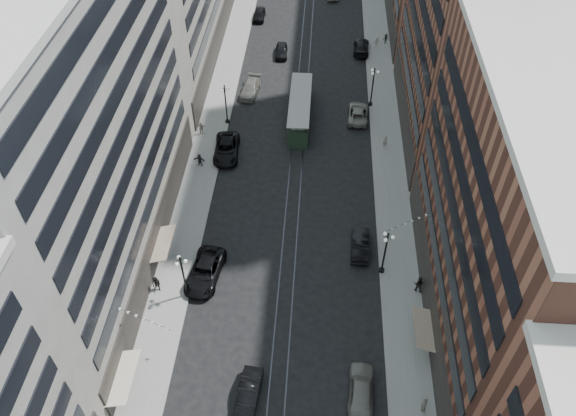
% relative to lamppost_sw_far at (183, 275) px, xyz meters
% --- Properties ---
extents(ground, '(220.00, 220.00, 0.00)m').
position_rel_lamppost_sw_far_xyz_m(ground, '(9.20, 32.00, -3.10)').
color(ground, black).
rests_on(ground, ground).
extents(sidewalk_west, '(4.00, 180.00, 0.15)m').
position_rel_lamppost_sw_far_xyz_m(sidewalk_west, '(-1.80, 42.00, -3.02)').
color(sidewalk_west, gray).
rests_on(sidewalk_west, ground).
extents(sidewalk_east, '(4.00, 180.00, 0.15)m').
position_rel_lamppost_sw_far_xyz_m(sidewalk_east, '(20.20, 42.00, -3.02)').
color(sidewalk_east, gray).
rests_on(sidewalk_east, ground).
extents(rail_west, '(0.12, 180.00, 0.02)m').
position_rel_lamppost_sw_far_xyz_m(rail_west, '(8.50, 42.00, -3.09)').
color(rail_west, '#2D2D33').
rests_on(rail_west, ground).
extents(rail_east, '(0.12, 180.00, 0.02)m').
position_rel_lamppost_sw_far_xyz_m(rail_east, '(9.90, 42.00, -3.09)').
color(rail_east, '#2D2D33').
rests_on(rail_east, ground).
extents(building_west_mid, '(8.00, 36.00, 28.00)m').
position_rel_lamppost_sw_far_xyz_m(building_west_mid, '(-7.80, 5.00, 10.90)').
color(building_west_mid, '#9C988B').
rests_on(building_west_mid, ground).
extents(building_east_mid, '(8.00, 30.00, 24.00)m').
position_rel_lamppost_sw_far_xyz_m(building_east_mid, '(26.20, -0.00, 8.90)').
color(building_east_mid, brown).
rests_on(building_east_mid, ground).
extents(lamppost_sw_far, '(1.03, 1.14, 5.52)m').
position_rel_lamppost_sw_far_xyz_m(lamppost_sw_far, '(0.00, 0.00, 0.00)').
color(lamppost_sw_far, black).
rests_on(lamppost_sw_far, sidewalk_west).
extents(lamppost_sw_mid, '(1.03, 1.14, 5.52)m').
position_rel_lamppost_sw_far_xyz_m(lamppost_sw_mid, '(0.00, 27.00, 0.00)').
color(lamppost_sw_mid, black).
rests_on(lamppost_sw_mid, sidewalk_west).
extents(lamppost_se_far, '(1.03, 1.14, 5.52)m').
position_rel_lamppost_sw_far_xyz_m(lamppost_se_far, '(18.40, 4.00, 0.00)').
color(lamppost_se_far, black).
rests_on(lamppost_se_far, sidewalk_east).
extents(lamppost_se_mid, '(1.03, 1.14, 5.52)m').
position_rel_lamppost_sw_far_xyz_m(lamppost_se_mid, '(18.40, 32.00, 0.00)').
color(lamppost_se_mid, black).
rests_on(lamppost_se_mid, sidewalk_east).
extents(streetcar, '(2.64, 11.94, 3.30)m').
position_rel_lamppost_sw_far_xyz_m(streetcar, '(9.20, 28.15, -1.57)').
color(streetcar, '#233724').
rests_on(streetcar, ground).
extents(car_2, '(3.66, 6.52, 1.72)m').
position_rel_lamppost_sw_far_xyz_m(car_2, '(1.34, 2.27, -2.24)').
color(car_2, black).
rests_on(car_2, ground).
extents(car_4, '(2.40, 5.27, 1.75)m').
position_rel_lamppost_sw_far_xyz_m(car_4, '(16.00, -8.90, -2.22)').
color(car_4, slate).
rests_on(car_4, ground).
extents(car_5, '(2.09, 4.86, 1.56)m').
position_rel_lamppost_sw_far_xyz_m(car_5, '(6.93, -9.84, -2.32)').
color(car_5, black).
rests_on(car_5, ground).
extents(pedestrian_2, '(1.01, 0.75, 1.86)m').
position_rel_lamppost_sw_far_xyz_m(pedestrian_2, '(-2.90, 0.33, -2.01)').
color(pedestrian_2, black).
rests_on(pedestrian_2, sidewalk_west).
extents(pedestrian_4, '(0.87, 1.17, 1.82)m').
position_rel_lamppost_sw_far_xyz_m(pedestrian_4, '(20.92, -9.94, -2.03)').
color(pedestrian_4, '#A9A18C').
rests_on(pedestrian_4, sidewalk_east).
extents(car_7, '(3.22, 6.34, 1.72)m').
position_rel_lamppost_sw_far_xyz_m(car_7, '(0.80, 20.80, -2.24)').
color(car_7, black).
rests_on(car_7, ground).
extents(car_8, '(2.84, 5.64, 1.57)m').
position_rel_lamppost_sw_far_xyz_m(car_8, '(2.21, 33.93, -2.31)').
color(car_8, slate).
rests_on(car_8, ground).
extents(car_9, '(1.82, 4.45, 1.51)m').
position_rel_lamppost_sw_far_xyz_m(car_9, '(1.25, 55.32, -2.34)').
color(car_9, black).
rests_on(car_9, ground).
extents(car_10, '(1.91, 4.97, 1.62)m').
position_rel_lamppost_sw_far_xyz_m(car_10, '(16.33, 6.74, -2.29)').
color(car_10, black).
rests_on(car_10, ground).
extents(car_11, '(2.86, 5.64, 1.53)m').
position_rel_lamppost_sw_far_xyz_m(car_11, '(16.65, 29.17, -2.33)').
color(car_11, slate).
rests_on(car_11, ground).
extents(car_12, '(2.52, 5.63, 1.60)m').
position_rel_lamppost_sw_far_xyz_m(car_12, '(17.52, 45.95, -2.30)').
color(car_12, black).
rests_on(car_12, ground).
extents(car_13, '(1.89, 4.40, 1.48)m').
position_rel_lamppost_sw_far_xyz_m(car_13, '(5.69, 44.12, -2.36)').
color(car_13, black).
rests_on(car_13, ground).
extents(pedestrian_5, '(1.52, 0.77, 1.57)m').
position_rel_lamppost_sw_far_xyz_m(pedestrian_5, '(-2.03, 18.50, -2.16)').
color(pedestrian_5, black).
rests_on(pedestrian_5, sidewalk_west).
extents(pedestrian_6, '(1.15, 0.69, 1.83)m').
position_rel_lamppost_sw_far_xyz_m(pedestrian_6, '(-2.85, 24.45, -2.03)').
color(pedestrian_6, '#A19886').
rests_on(pedestrian_6, sidewalk_west).
extents(pedestrian_7, '(1.04, 0.75, 1.92)m').
position_rel_lamppost_sw_far_xyz_m(pedestrian_7, '(21.65, 1.92, -1.99)').
color(pedestrian_7, black).
rests_on(pedestrian_7, sidewalk_east).
extents(pedestrian_8, '(0.64, 0.52, 1.52)m').
position_rel_lamppost_sw_far_xyz_m(pedestrian_8, '(19.76, 23.51, -2.19)').
color(pedestrian_8, gray).
rests_on(pedestrian_8, sidewalk_east).
extents(pedestrian_9, '(1.00, 0.44, 1.53)m').
position_rel_lamppost_sw_far_xyz_m(pedestrian_9, '(21.31, 48.36, -2.18)').
color(pedestrian_9, black).
rests_on(pedestrian_9, sidewalk_east).
extents(pedestrian_extra_0, '(1.09, 0.60, 1.60)m').
position_rel_lamppost_sw_far_xyz_m(pedestrian_extra_0, '(19.87, 47.44, -2.15)').
color(pedestrian_extra_0, '#A79F8A').
rests_on(pedestrian_extra_0, sidewalk_east).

